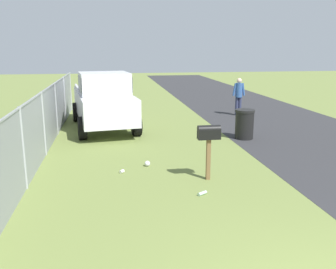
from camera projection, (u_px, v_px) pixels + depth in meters
mailbox at (209, 136)px, 8.33m from camera, size 0.22×0.51×1.27m
pickup_truck at (103, 99)px, 13.56m from camera, size 5.05×2.59×2.09m
trash_bin at (244, 124)px, 12.22m from camera, size 0.63×0.63×0.97m
pedestrian at (239, 94)px, 16.27m from camera, size 0.30×0.57×1.64m
fence_section at (43, 121)px, 10.24m from camera, size 15.52×0.07×1.79m
litter_bottle_near_hydrant at (202, 193)px, 7.65m from camera, size 0.18×0.22×0.07m
litter_bag_midfield_a at (147, 164)px, 9.48m from camera, size 0.14×0.14×0.14m
litter_cup_by_mailbox at (122, 171)px, 8.97m from camera, size 0.13×0.13×0.08m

